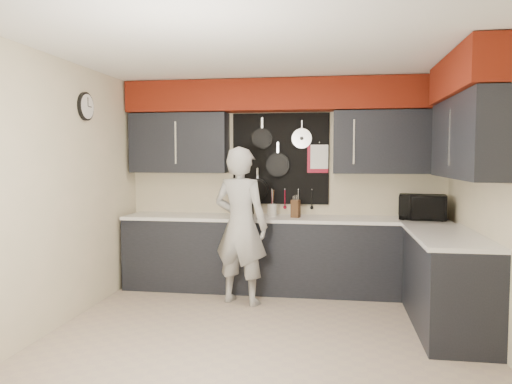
% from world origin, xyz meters
% --- Properties ---
extents(ground, '(4.00, 4.00, 0.00)m').
position_xyz_m(ground, '(0.00, 0.00, 0.00)').
color(ground, tan).
rests_on(ground, ground).
extents(back_wall_assembly, '(4.00, 0.36, 2.60)m').
position_xyz_m(back_wall_assembly, '(0.01, 1.60, 2.01)').
color(back_wall_assembly, beige).
rests_on(back_wall_assembly, ground).
extents(right_wall_assembly, '(0.36, 3.50, 2.60)m').
position_xyz_m(right_wall_assembly, '(1.85, 0.26, 1.94)').
color(right_wall_assembly, beige).
rests_on(right_wall_assembly, ground).
extents(left_wall_assembly, '(0.05, 3.50, 2.60)m').
position_xyz_m(left_wall_assembly, '(-1.99, 0.02, 1.33)').
color(left_wall_assembly, beige).
rests_on(left_wall_assembly, ground).
extents(base_cabinets, '(3.95, 2.20, 0.92)m').
position_xyz_m(base_cabinets, '(0.49, 1.13, 0.46)').
color(base_cabinets, black).
rests_on(base_cabinets, ground).
extents(microwave, '(0.57, 0.43, 0.29)m').
position_xyz_m(microwave, '(1.64, 1.43, 1.06)').
color(microwave, black).
rests_on(microwave, base_cabinets).
extents(knife_block, '(0.12, 0.12, 0.21)m').
position_xyz_m(knife_block, '(0.17, 1.40, 1.03)').
color(knife_block, '#3E2413').
rests_on(knife_block, base_cabinets).
extents(utensil_crock, '(0.12, 0.12, 0.15)m').
position_xyz_m(utensil_crock, '(-0.13, 1.49, 0.99)').
color(utensil_crock, silver).
rests_on(utensil_crock, base_cabinets).
extents(coffee_maker, '(0.19, 0.23, 0.31)m').
position_xyz_m(coffee_maker, '(-0.45, 1.47, 1.08)').
color(coffee_maker, black).
rests_on(coffee_maker, base_cabinets).
extents(person, '(0.74, 0.59, 1.76)m').
position_xyz_m(person, '(-0.40, 0.87, 0.88)').
color(person, '#B8B8B5').
rests_on(person, ground).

